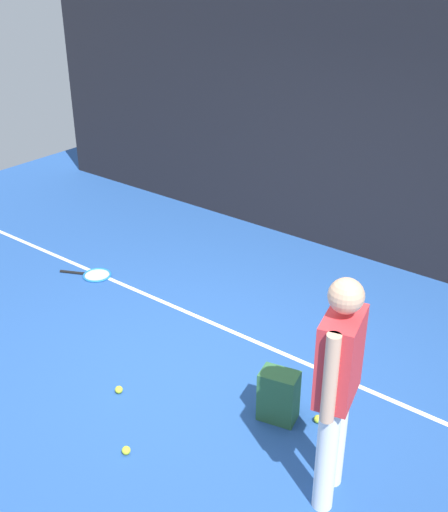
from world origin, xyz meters
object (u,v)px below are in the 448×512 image
(tennis_ball_near_player, at_px, (119,390))
(backpack, at_px, (279,396))
(tennis_ball_by_fence, at_px, (318,419))
(tennis_racket, at_px, (95,275))
(tennis_ball_mid_court, at_px, (126,450))
(tennis_player, at_px, (338,381))

(tennis_ball_near_player, bearing_deg, backpack, 25.40)
(backpack, height_order, tennis_ball_by_fence, backpack)
(tennis_racket, height_order, tennis_ball_near_player, tennis_ball_near_player)
(tennis_ball_near_player, height_order, tennis_ball_mid_court, same)
(tennis_racket, bearing_deg, tennis_ball_mid_court, -62.85)
(tennis_racket, xyz_separation_m, tennis_ball_near_player, (1.73, -1.28, 0.02))
(tennis_player, distance_m, tennis_ball_by_fence, 1.18)
(tennis_racket, distance_m, tennis_ball_mid_court, 2.88)
(tennis_player, xyz_separation_m, tennis_ball_mid_court, (-1.37, -0.60, -0.93))
(tennis_player, distance_m, tennis_ball_near_player, 2.15)
(tennis_ball_mid_court, bearing_deg, tennis_player, 23.68)
(tennis_player, height_order, backpack, tennis_player)
(backpack, bearing_deg, tennis_player, 134.31)
(tennis_ball_by_fence, bearing_deg, tennis_ball_near_player, -154.65)
(tennis_ball_near_player, relative_size, tennis_ball_mid_court, 1.00)
(tennis_ball_near_player, bearing_deg, tennis_player, 4.07)
(tennis_ball_by_fence, xyz_separation_m, tennis_ball_mid_court, (-0.96, -1.18, 0.00))
(tennis_ball_mid_court, bearing_deg, tennis_ball_by_fence, 51.03)
(backpack, xyz_separation_m, tennis_ball_mid_court, (-0.67, -1.05, -0.18))
(tennis_ball_mid_court, bearing_deg, tennis_racket, 142.78)
(tennis_racket, relative_size, tennis_ball_mid_court, 9.53)
(tennis_racket, bearing_deg, tennis_ball_near_player, -62.07)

